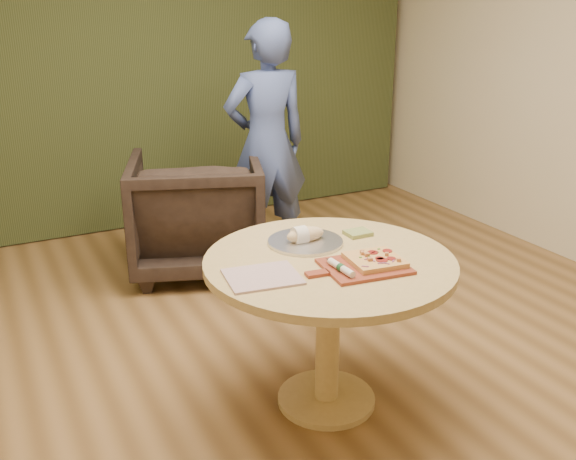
% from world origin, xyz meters
% --- Properties ---
extents(room_shell, '(5.04, 6.04, 2.84)m').
position_xyz_m(room_shell, '(0.00, 0.00, 1.40)').
color(room_shell, olive).
rests_on(room_shell, ground).
extents(curtain, '(4.80, 0.14, 2.78)m').
position_xyz_m(curtain, '(0.00, 2.90, 1.40)').
color(curtain, '#2C3518').
rests_on(curtain, ground).
extents(pedestal_table, '(1.13, 1.13, 0.75)m').
position_xyz_m(pedestal_table, '(-0.03, -0.07, 0.61)').
color(pedestal_table, tan).
rests_on(pedestal_table, ground).
extents(pizza_paddle, '(0.46, 0.32, 0.01)m').
position_xyz_m(pizza_paddle, '(0.04, -0.23, 0.76)').
color(pizza_paddle, brown).
rests_on(pizza_paddle, pedestal_table).
extents(flatbread_pizza, '(0.24, 0.24, 0.04)m').
position_xyz_m(flatbread_pizza, '(0.11, -0.23, 0.78)').
color(flatbread_pizza, '#E1AB57').
rests_on(flatbread_pizza, pizza_paddle).
extents(cutlery_roll, '(0.04, 0.20, 0.03)m').
position_xyz_m(cutlery_roll, '(-0.08, -0.25, 0.78)').
color(cutlery_roll, silver).
rests_on(cutlery_roll, pizza_paddle).
extents(newspaper, '(0.33, 0.29, 0.01)m').
position_xyz_m(newspaper, '(-0.38, -0.13, 0.76)').
color(newspaper, silver).
rests_on(newspaper, pedestal_table).
extents(serving_tray, '(0.36, 0.36, 0.02)m').
position_xyz_m(serving_tray, '(-0.04, 0.14, 0.76)').
color(serving_tray, silver).
rests_on(serving_tray, pedestal_table).
extents(bread_roll, '(0.19, 0.09, 0.09)m').
position_xyz_m(bread_roll, '(-0.04, 0.14, 0.79)').
color(bread_roll, '#E4C48B').
rests_on(bread_roll, serving_tray).
extents(green_packet, '(0.12, 0.10, 0.02)m').
position_xyz_m(green_packet, '(0.25, 0.12, 0.76)').
color(green_packet, olive).
rests_on(green_packet, pedestal_table).
extents(armchair, '(1.12, 1.08, 0.92)m').
position_xyz_m(armchair, '(-0.02, 1.75, 0.46)').
color(armchair, black).
rests_on(armchair, ground).
extents(person_standing, '(0.64, 0.43, 1.72)m').
position_xyz_m(person_standing, '(0.52, 1.74, 0.86)').
color(person_standing, '#40538C').
rests_on(person_standing, ground).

